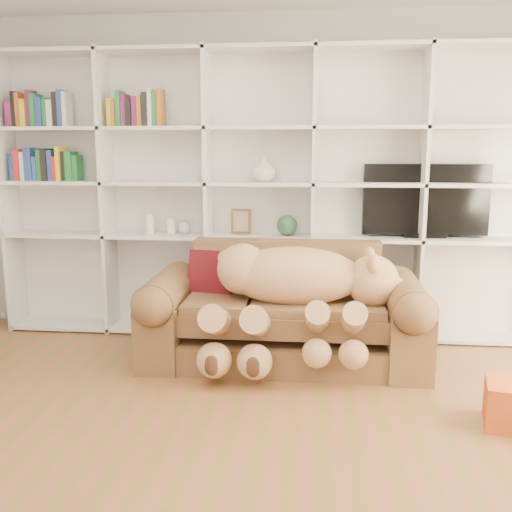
# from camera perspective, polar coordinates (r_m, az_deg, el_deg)

# --- Properties ---
(floor) EXTENTS (5.00, 5.00, 0.00)m
(floor) POSITION_cam_1_polar(r_m,az_deg,el_deg) (2.94, -4.18, -21.86)
(floor) COLOR brown
(floor) RESTS_ON ground
(wall_back) EXTENTS (5.00, 0.02, 2.70)m
(wall_back) POSITION_cam_1_polar(r_m,az_deg,el_deg) (4.97, 0.65, 7.97)
(wall_back) COLOR silver
(wall_back) RESTS_ON floor
(bookshelf) EXTENTS (4.43, 0.35, 2.40)m
(bookshelf) POSITION_cam_1_polar(r_m,az_deg,el_deg) (4.86, -2.34, 7.38)
(bookshelf) COLOR white
(bookshelf) RESTS_ON floor
(sofa) EXTENTS (2.07, 0.90, 0.87)m
(sofa) POSITION_cam_1_polar(r_m,az_deg,el_deg) (4.33, 2.82, -6.17)
(sofa) COLOR brown
(sofa) RESTS_ON floor
(teddy_bear) EXTENTS (1.45, 0.82, 0.84)m
(teddy_bear) POSITION_cam_1_polar(r_m,az_deg,el_deg) (4.09, 3.88, -3.34)
(teddy_bear) COLOR tan
(teddy_bear) RESTS_ON sofa
(throw_pillow) EXTENTS (0.39, 0.26, 0.38)m
(throw_pillow) POSITION_cam_1_polar(r_m,az_deg,el_deg) (4.46, -4.39, -1.80)
(throw_pillow) COLOR #580F17
(throw_pillow) RESTS_ON sofa
(tv) EXTENTS (1.01, 0.18, 0.60)m
(tv) POSITION_cam_1_polar(r_m,az_deg,el_deg) (4.90, 16.56, 5.27)
(tv) COLOR black
(tv) RESTS_ON bookshelf
(picture_frame) EXTENTS (0.17, 0.03, 0.21)m
(picture_frame) POSITION_cam_1_polar(r_m,az_deg,el_deg) (4.82, -1.50, 3.49)
(picture_frame) COLOR brown
(picture_frame) RESTS_ON bookshelf
(green_vase) EXTENTS (0.17, 0.17, 0.17)m
(green_vase) POSITION_cam_1_polar(r_m,az_deg,el_deg) (4.79, 3.12, 3.08)
(green_vase) COLOR #2A5133
(green_vase) RESTS_ON bookshelf
(figurine_tall) EXTENTS (0.08, 0.08, 0.17)m
(figurine_tall) POSITION_cam_1_polar(r_m,az_deg,el_deg) (4.99, -10.59, 3.19)
(figurine_tall) COLOR silver
(figurine_tall) RESTS_ON bookshelf
(figurine_short) EXTENTS (0.10, 0.10, 0.13)m
(figurine_short) POSITION_cam_1_polar(r_m,az_deg,el_deg) (4.95, -8.51, 2.97)
(figurine_short) COLOR silver
(figurine_short) RESTS_ON bookshelf
(snow_globe) EXTENTS (0.10, 0.10, 0.10)m
(snow_globe) POSITION_cam_1_polar(r_m,az_deg,el_deg) (4.92, -7.19, 2.85)
(snow_globe) COLOR silver
(snow_globe) RESTS_ON bookshelf
(shelf_vase) EXTENTS (0.22, 0.22, 0.22)m
(shelf_vase) POSITION_cam_1_polar(r_m,az_deg,el_deg) (4.77, 0.69, 8.74)
(shelf_vase) COLOR beige
(shelf_vase) RESTS_ON bookshelf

